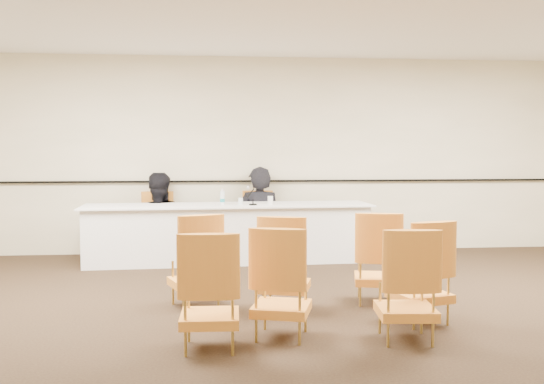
{
  "coord_description": "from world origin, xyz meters",
  "views": [
    {
      "loc": [
        -0.91,
        -5.33,
        1.58
      ],
      "look_at": [
        -0.1,
        2.6,
        1.03
      ],
      "focal_mm": 40.0,
      "sensor_mm": 36.0,
      "label": 1
    }
  ],
  "objects_px": {
    "panel_table": "(228,233)",
    "panelist_main_chair": "(259,223)",
    "coffee_cup": "(270,200)",
    "aud_chair_back_mid": "(282,282)",
    "aud_chair_extra": "(420,271)",
    "microphone": "(253,196)",
    "panelist_second": "(157,229)",
    "aud_chair_front_right": "(378,257)",
    "water_bottle": "(222,197)",
    "drinking_glass": "(241,201)",
    "panelist_second_chair": "(157,224)",
    "aud_chair_front_mid": "(285,263)",
    "aud_chair_back_right": "(406,284)",
    "aud_chair_front_left": "(195,260)",
    "panelist_main": "(259,229)",
    "aud_chair_back_left": "(210,290)"
  },
  "relations": [
    {
      "from": "panel_table",
      "to": "aud_chair_front_left",
      "type": "height_order",
      "value": "aud_chair_front_left"
    },
    {
      "from": "panelist_main",
      "to": "microphone",
      "type": "height_order",
      "value": "panelist_main"
    },
    {
      "from": "panelist_main_chair",
      "to": "panelist_second_chair",
      "type": "distance_m",
      "value": 1.54
    },
    {
      "from": "aud_chair_extra",
      "to": "microphone",
      "type": "bearing_deg",
      "value": 98.06
    },
    {
      "from": "microphone",
      "to": "coffee_cup",
      "type": "height_order",
      "value": "microphone"
    },
    {
      "from": "aud_chair_back_right",
      "to": "aud_chair_front_right",
      "type": "bearing_deg",
      "value": 90.45
    },
    {
      "from": "panel_table",
      "to": "aud_chair_front_mid",
      "type": "relative_size",
      "value": 4.25
    },
    {
      "from": "water_bottle",
      "to": "aud_chair_front_left",
      "type": "distance_m",
      "value": 2.49
    },
    {
      "from": "panel_table",
      "to": "microphone",
      "type": "relative_size",
      "value": 15.0
    },
    {
      "from": "panelist_second_chair",
      "to": "aud_chair_back_mid",
      "type": "relative_size",
      "value": 1.0
    },
    {
      "from": "panelist_main_chair",
      "to": "aud_chair_front_left",
      "type": "xyz_separation_m",
      "value": [
        -0.9,
        -3.07,
        0.0
      ]
    },
    {
      "from": "water_bottle",
      "to": "aud_chair_back_right",
      "type": "bearing_deg",
      "value": -68.71
    },
    {
      "from": "aud_chair_front_left",
      "to": "aud_chair_back_mid",
      "type": "bearing_deg",
      "value": -74.88
    },
    {
      "from": "aud_chair_front_left",
      "to": "aud_chair_extra",
      "type": "bearing_deg",
      "value": -40.0
    },
    {
      "from": "panelist_main_chair",
      "to": "aud_chair_front_mid",
      "type": "relative_size",
      "value": 1.0
    },
    {
      "from": "coffee_cup",
      "to": "aud_chair_extra",
      "type": "xyz_separation_m",
      "value": [
        1.06,
        -3.15,
        -0.4
      ]
    },
    {
      "from": "drinking_glass",
      "to": "aud_chair_back_left",
      "type": "distance_m",
      "value": 3.74
    },
    {
      "from": "aud_chair_front_left",
      "to": "aud_chair_front_mid",
      "type": "xyz_separation_m",
      "value": [
        0.88,
        -0.24,
        0.0
      ]
    },
    {
      "from": "panel_table",
      "to": "aud_chair_extra",
      "type": "distance_m",
      "value": 3.63
    },
    {
      "from": "panel_table",
      "to": "panelist_main",
      "type": "bearing_deg",
      "value": 48.82
    },
    {
      "from": "aud_chair_back_right",
      "to": "aud_chair_front_mid",
      "type": "bearing_deg",
      "value": 136.17
    },
    {
      "from": "coffee_cup",
      "to": "aud_chair_back_right",
      "type": "relative_size",
      "value": 0.13
    },
    {
      "from": "microphone",
      "to": "aud_chair_back_right",
      "type": "height_order",
      "value": "microphone"
    },
    {
      "from": "coffee_cup",
      "to": "aud_chair_back_mid",
      "type": "relative_size",
      "value": 0.13
    },
    {
      "from": "panelist_main",
      "to": "aud_chair_front_mid",
      "type": "distance_m",
      "value": 3.31
    },
    {
      "from": "drinking_glass",
      "to": "aud_chair_back_mid",
      "type": "distance_m",
      "value": 3.48
    },
    {
      "from": "panelist_main_chair",
      "to": "microphone",
      "type": "height_order",
      "value": "microphone"
    },
    {
      "from": "panelist_second",
      "to": "aud_chair_back_right",
      "type": "distance_m",
      "value": 4.91
    },
    {
      "from": "panelist_main_chair",
      "to": "aud_chair_back_right",
      "type": "relative_size",
      "value": 1.0
    },
    {
      "from": "aud_chair_extra",
      "to": "drinking_glass",
      "type": "bearing_deg",
      "value": 100.32
    },
    {
      "from": "panelist_second",
      "to": "aud_chair_front_right",
      "type": "xyz_separation_m",
      "value": [
        2.51,
        -3.03,
        0.07
      ]
    },
    {
      "from": "panel_table",
      "to": "panelist_main_chair",
      "type": "height_order",
      "value": "panelist_main_chair"
    },
    {
      "from": "aud_chair_front_mid",
      "to": "aud_chair_back_mid",
      "type": "bearing_deg",
      "value": -82.42
    },
    {
      "from": "coffee_cup",
      "to": "aud_chair_back_mid",
      "type": "xyz_separation_m",
      "value": [
        -0.25,
        -3.47,
        -0.4
      ]
    },
    {
      "from": "aud_chair_back_right",
      "to": "panelist_second_chair",
      "type": "bearing_deg",
      "value": 124.73
    },
    {
      "from": "panelist_main_chair",
      "to": "drinking_glass",
      "type": "bearing_deg",
      "value": -117.01
    },
    {
      "from": "microphone",
      "to": "aud_chair_back_right",
      "type": "relative_size",
      "value": 0.28
    },
    {
      "from": "panelist_main",
      "to": "panelist_second",
      "type": "xyz_separation_m",
      "value": [
        -1.53,
        -0.06,
        0.03
      ]
    },
    {
      "from": "drinking_glass",
      "to": "aud_chair_back_left",
      "type": "relative_size",
      "value": 0.11
    },
    {
      "from": "aud_chair_front_right",
      "to": "aud_chair_back_mid",
      "type": "xyz_separation_m",
      "value": [
        -1.12,
        -1.06,
        0.0
      ]
    },
    {
      "from": "water_bottle",
      "to": "aud_chair_back_mid",
      "type": "height_order",
      "value": "water_bottle"
    },
    {
      "from": "panelist_main",
      "to": "panelist_second",
      "type": "relative_size",
      "value": 1.13
    },
    {
      "from": "panelist_second_chair",
      "to": "microphone",
      "type": "relative_size",
      "value": 3.53
    },
    {
      "from": "aud_chair_front_mid",
      "to": "aud_chair_front_right",
      "type": "relative_size",
      "value": 1.0
    },
    {
      "from": "panelist_main",
      "to": "panelist_main_chair",
      "type": "height_order",
      "value": "panelist_main"
    },
    {
      "from": "panelist_main_chair",
      "to": "aud_chair_extra",
      "type": "bearing_deg",
      "value": -75.26
    },
    {
      "from": "panel_table",
      "to": "aud_chair_front_right",
      "type": "bearing_deg",
      "value": -61.54
    },
    {
      "from": "panelist_main",
      "to": "drinking_glass",
      "type": "distance_m",
      "value": 0.9
    },
    {
      "from": "panel_table",
      "to": "water_bottle",
      "type": "xyz_separation_m",
      "value": [
        -0.08,
        -0.03,
        0.52
      ]
    },
    {
      "from": "aud_chair_front_mid",
      "to": "aud_chair_front_left",
      "type": "bearing_deg",
      "value": -178.64
    }
  ]
}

